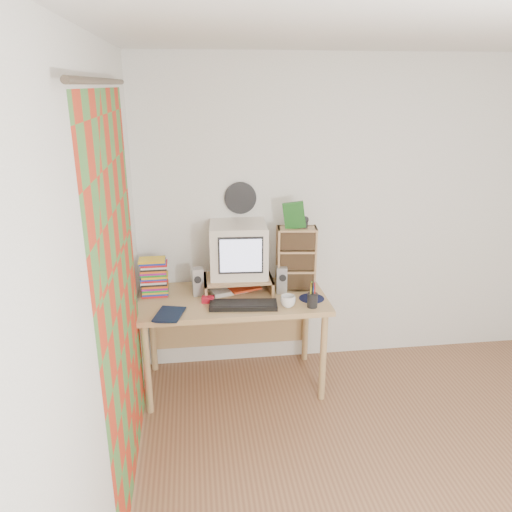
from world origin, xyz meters
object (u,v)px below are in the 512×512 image
object	(u,v)px
keyboard	(243,305)
diary	(157,312)
cd_rack	(297,259)
crt_monitor	(239,250)
dvd_stack	(154,278)
desk	(232,310)
mug	(288,301)

from	to	relation	value
keyboard	diary	bearing A→B (deg)	-169.12
keyboard	cd_rack	bearing A→B (deg)	38.98
crt_monitor	dvd_stack	size ratio (longest dim) A/B	1.54
crt_monitor	dvd_stack	world-z (taller)	crt_monitor
crt_monitor	dvd_stack	distance (m)	0.67
dvd_stack	cd_rack	bearing A→B (deg)	-2.03
cd_rack	diary	xyz separation A→B (m)	(-1.05, -0.34, -0.23)
desk	diary	size ratio (longest dim) A/B	6.43
dvd_stack	cd_rack	size ratio (longest dim) A/B	0.56
mug	diary	world-z (taller)	mug
keyboard	mug	world-z (taller)	mug
desk	dvd_stack	world-z (taller)	dvd_stack
desk	keyboard	bearing A→B (deg)	-76.65
crt_monitor	diary	distance (m)	0.79
keyboard	mug	size ratio (longest dim) A/B	4.42
mug	diary	size ratio (longest dim) A/B	0.50
keyboard	dvd_stack	bearing A→B (deg)	160.19
mug	diary	bearing A→B (deg)	-178.99
desk	diary	xyz separation A→B (m)	(-0.55, -0.31, 0.16)
dvd_stack	mug	distance (m)	1.02
crt_monitor	desk	bearing A→B (deg)	-121.92
desk	mug	size ratio (longest dim) A/B	12.75
mug	keyboard	bearing A→B (deg)	173.51
keyboard	mug	xyz separation A→B (m)	(0.32, -0.04, 0.03)
crt_monitor	diary	size ratio (longest dim) A/B	1.94
mug	crt_monitor	bearing A→B (deg)	130.03
cd_rack	mug	bearing A→B (deg)	-104.01
dvd_stack	diary	size ratio (longest dim) A/B	1.26
crt_monitor	mug	xyz separation A→B (m)	(0.32, -0.38, -0.28)
desk	cd_rack	distance (m)	0.63
cd_rack	mug	world-z (taller)	cd_rack
cd_rack	mug	xyz separation A→B (m)	(-0.13, -0.32, -0.20)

